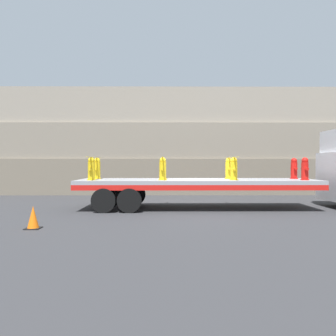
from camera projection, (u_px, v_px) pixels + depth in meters
The scene contains 15 objects.
ground_plane at pixel (197, 208), 13.27m from camera, with size 120.00×120.00×0.00m, color #2D2D30.
rock_cliff at pixel (186, 142), 20.38m from camera, with size 60.00×3.30×6.30m.
flatbed_trailer at pixel (181, 185), 13.26m from camera, with size 9.52×2.56×1.18m.
fire_hydrant_yellow_near_0 at pixel (91, 169), 12.69m from camera, with size 0.33×0.48×0.88m.
fire_hydrant_yellow_far_0 at pixel (97, 169), 13.76m from camera, with size 0.33×0.48×0.88m.
fire_hydrant_yellow_near_1 at pixel (163, 169), 12.70m from camera, with size 0.33×0.48×0.88m.
fire_hydrant_yellow_far_1 at pixel (163, 169), 13.78m from camera, with size 0.33×0.48×0.88m.
fire_hydrant_yellow_near_2 at pixel (234, 169), 12.72m from camera, with size 0.33×0.48×0.88m.
fire_hydrant_yellow_far_2 at pixel (229, 169), 13.80m from camera, with size 0.33×0.48×0.88m.
fire_hydrant_red_near_3 at pixel (305, 169), 12.74m from camera, with size 0.33×0.48×0.88m.
fire_hydrant_red_far_3 at pixel (294, 169), 13.82m from camera, with size 0.33×0.48×0.88m.
cargo_strap_rear at pixel (94, 157), 13.22m from camera, with size 0.05×2.65×0.01m.
cargo_strap_middle at pixel (163, 157), 13.24m from camera, with size 0.05×2.65×0.01m.
cargo_strap_front at pixel (231, 157), 13.26m from camera, with size 0.05×2.65×0.01m.
traffic_cone at pixel (33, 218), 9.13m from camera, with size 0.41×0.41×0.64m.
Camera 1 is at (-1.26, -13.24, 1.82)m, focal length 35.00 mm.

